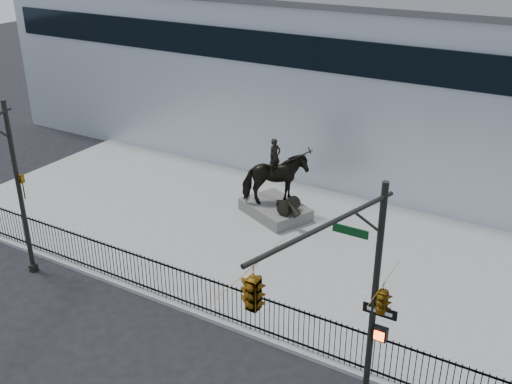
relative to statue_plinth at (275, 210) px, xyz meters
The scene contains 8 objects.
ground 9.18m from the statue_plinth, 84.23° to the right, with size 120.00×120.00×0.00m, color black.
plaza 2.35m from the statue_plinth, 66.55° to the right, with size 30.00×12.00×0.15m, color gray.
building 11.64m from the statue_plinth, 85.15° to the left, with size 44.00×14.00×9.00m, color silver.
picket_fence 7.94m from the statue_plinth, 83.32° to the right, with size 22.10×0.10×1.50m.
statue_plinth is the anchor object (origin of this frame).
equestrian_statue 1.50m from the statue_plinth, 24.41° to the right, with size 3.61×3.07×3.34m.
traffic_signal_left 11.91m from the statue_plinth, 120.87° to the right, with size 1.52×4.84×7.00m.
traffic_signal_right 14.07m from the statue_plinth, 56.42° to the right, with size 2.17×6.86×7.00m.
Camera 1 is at (11.07, -12.81, 12.81)m, focal length 42.00 mm.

